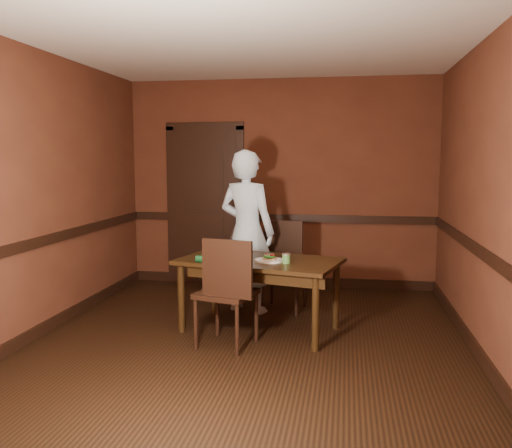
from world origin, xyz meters
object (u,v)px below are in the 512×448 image
(chair_far, at_px, (284,267))
(food_tub, at_px, (216,250))
(dining_table, at_px, (259,295))
(sandwich_plate, at_px, (269,259))
(person, at_px, (247,232))
(sauce_jar, at_px, (286,258))
(cheese_saucer, at_px, (223,254))
(chair_near, at_px, (226,291))

(chair_far, bearing_deg, food_tub, -130.44)
(dining_table, height_order, sandwich_plate, sandwich_plate)
(food_tub, bearing_deg, sandwich_plate, -43.82)
(chair_far, distance_m, food_tub, 0.87)
(dining_table, height_order, person, person)
(sauce_jar, bearing_deg, cheese_saucer, 159.06)
(chair_near, bearing_deg, cheese_saucer, -59.74)
(chair_near, distance_m, sauce_jar, 0.65)
(sauce_jar, bearing_deg, dining_table, 151.43)
(food_tub, bearing_deg, chair_far, 24.26)
(chair_far, height_order, food_tub, chair_far)
(person, height_order, cheese_saucer, person)
(person, relative_size, sandwich_plate, 6.58)
(dining_table, xyz_separation_m, person, (-0.25, 0.66, 0.53))
(sandwich_plate, distance_m, cheese_saucer, 0.53)
(dining_table, bearing_deg, person, 124.03)
(dining_table, distance_m, food_tub, 0.66)
(person, distance_m, cheese_saucer, 0.59)
(dining_table, distance_m, chair_near, 0.55)
(cheese_saucer, distance_m, food_tub, 0.16)
(person, bearing_deg, dining_table, 130.05)
(dining_table, relative_size, person, 0.85)
(sandwich_plate, bearing_deg, person, 115.37)
(dining_table, xyz_separation_m, sauce_jar, (0.28, -0.15, 0.40))
(dining_table, relative_size, cheese_saucer, 8.87)
(chair_far, xyz_separation_m, food_tub, (-0.63, -0.54, 0.26))
(dining_table, xyz_separation_m, sandwich_plate, (0.11, -0.09, 0.37))
(chair_far, bearing_deg, person, -155.94)
(sauce_jar, xyz_separation_m, cheese_saucer, (-0.67, 0.25, -0.03))
(chair_near, bearing_deg, chair_far, -92.36)
(chair_far, distance_m, person, 0.57)
(chair_near, relative_size, sandwich_plate, 3.71)
(sandwich_plate, xyz_separation_m, food_tub, (-0.59, 0.31, 0.02))
(chair_far, bearing_deg, chair_near, -97.57)
(person, height_order, sauce_jar, person)
(dining_table, relative_size, sandwich_plate, 5.61)
(cheese_saucer, bearing_deg, person, 75.60)
(chair_near, height_order, food_tub, chair_near)
(sandwich_plate, bearing_deg, chair_near, -130.49)
(chair_far, height_order, sauce_jar, chair_far)
(chair_near, xyz_separation_m, person, (-0.02, 1.13, 0.39))
(chair_near, bearing_deg, dining_table, -100.69)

